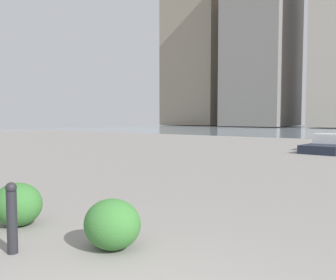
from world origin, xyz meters
The scene contains 6 objects.
building_annex centered at (22.51, -64.31, 14.56)m, with size 10.96×15.43×31.18m.
building_highrise centered at (37.63, -67.03, 19.60)m, with size 12.46×13.71×41.28m.
bollard_near centered at (2.18, -0.75, 0.44)m, with size 0.13×0.13×0.85m.
shrub_low centered at (1.31, -1.53, 0.31)m, with size 0.72×0.65×0.62m.
shrub_round centered at (3.12, -1.40, 0.32)m, with size 0.75×0.68×0.64m.
boat centered at (1.49, -16.39, 0.21)m, with size 2.09×4.40×0.95m.
Camera 1 is at (-1.66, 1.52, 1.61)m, focal length 37.58 mm.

